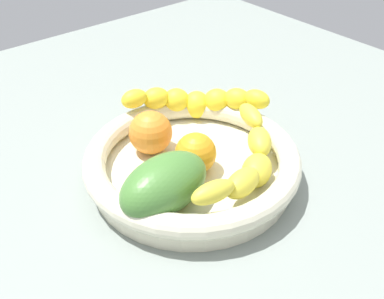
# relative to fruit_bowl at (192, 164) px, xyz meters

# --- Properties ---
(kitchen_counter) EXTENTS (1.20, 1.20, 0.03)m
(kitchen_counter) POSITION_rel_fruit_bowl_xyz_m (0.00, 0.00, -0.04)
(kitchen_counter) COLOR gray
(kitchen_counter) RESTS_ON ground
(fruit_bowl) EXTENTS (0.30, 0.30, 0.05)m
(fruit_bowl) POSITION_rel_fruit_bowl_xyz_m (0.00, 0.00, 0.00)
(fruit_bowl) COLOR beige
(fruit_bowl) RESTS_ON kitchen_counter
(banana_draped_left) EXTENTS (0.14, 0.21, 0.06)m
(banana_draped_left) POSITION_rel_fruit_bowl_xyz_m (0.07, 0.04, 0.03)
(banana_draped_left) COLOR yellow
(banana_draped_left) RESTS_ON fruit_bowl
(banana_draped_right) EXTENTS (0.16, 0.18, 0.06)m
(banana_draped_right) POSITION_rel_fruit_bowl_xyz_m (-0.09, 0.08, 0.03)
(banana_draped_right) COLOR yellow
(banana_draped_right) RESTS_ON fruit_bowl
(orange_front) EXTENTS (0.06, 0.06, 0.06)m
(orange_front) POSITION_rel_fruit_bowl_xyz_m (-0.07, -0.02, 0.02)
(orange_front) COLOR orange
(orange_front) RESTS_ON fruit_bowl
(orange_mid_left) EXTENTS (0.06, 0.06, 0.06)m
(orange_mid_left) POSITION_rel_fruit_bowl_xyz_m (0.01, 0.00, 0.02)
(orange_mid_left) COLOR orange
(orange_mid_left) RESTS_ON fruit_bowl
(mango_green) EXTENTS (0.09, 0.13, 0.07)m
(mango_green) POSITION_rel_fruit_bowl_xyz_m (0.04, -0.08, 0.03)
(mango_green) COLOR #498036
(mango_green) RESTS_ON fruit_bowl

